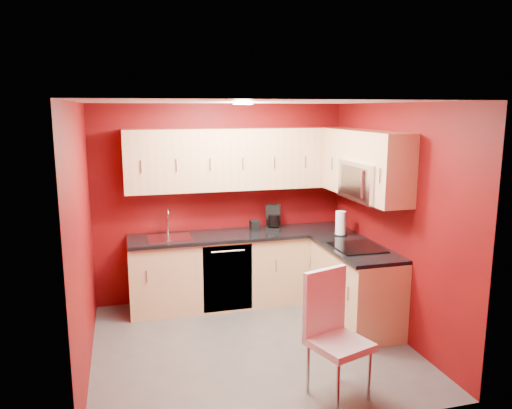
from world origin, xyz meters
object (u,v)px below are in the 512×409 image
sink (169,235)px  napkin_holder (255,225)px  microwave (369,181)px  dining_chair (339,337)px  coffee_maker (273,218)px  paper_towel (341,223)px

sink → napkin_holder: 1.10m
napkin_holder → microwave: bearing=-47.9°
dining_chair → sink: bearing=99.1°
microwave → dining_chair: size_ratio=0.70×
microwave → dining_chair: bearing=-125.1°
microwave → napkin_holder: bearing=132.1°
coffee_maker → dining_chair: size_ratio=0.29×
microwave → sink: 2.43m
coffee_maker → dining_chair: bearing=-72.6°
microwave → dining_chair: microwave is taller
microwave → sink: size_ratio=1.46×
dining_chair → paper_towel: bearing=47.3°
coffee_maker → paper_towel: 0.87m
microwave → sink: microwave is taller
dining_chair → napkin_holder: bearing=74.0°
coffee_maker → dining_chair: (-0.14, -2.36, -0.52)m
sink → dining_chair: sink is taller
microwave → coffee_maker: microwave is taller
microwave → coffee_maker: size_ratio=2.44×
sink → paper_towel: size_ratio=1.75×
paper_towel → sink: bearing=168.3°
napkin_holder → dining_chair: size_ratio=0.12×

